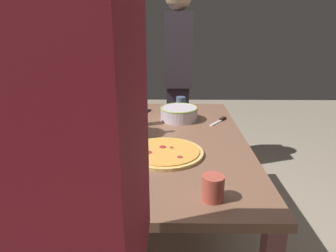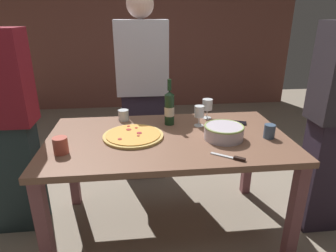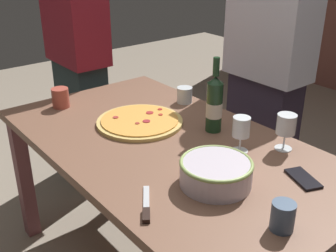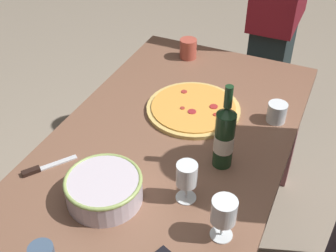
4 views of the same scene
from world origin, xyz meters
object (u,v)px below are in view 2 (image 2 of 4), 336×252
(wine_bottle, at_px, (169,108))
(pizza_knife, at_px, (232,158))
(cup_amber, at_px, (124,115))
(wine_glass_by_bottle, at_px, (207,105))
(serving_bowl, at_px, (224,131))
(pizza, at_px, (133,136))
(cup_ceramic, at_px, (61,145))
(person_guest_right, at_px, (143,91))
(wine_glass_near_pizza, at_px, (199,112))
(person_guest_left, at_px, (1,121))
(dining_table, at_px, (168,149))
(cell_phone, at_px, (236,123))
(cup_spare, at_px, (269,131))

(wine_bottle, height_order, pizza_knife, wine_bottle)
(wine_bottle, bearing_deg, cup_amber, 160.36)
(wine_glass_by_bottle, relative_size, cup_amber, 1.85)
(serving_bowl, relative_size, wine_glass_by_bottle, 1.69)
(wine_bottle, bearing_deg, pizza_knife, -63.27)
(pizza, relative_size, cup_ceramic, 4.03)
(wine_bottle, bearing_deg, pizza, -140.90)
(person_guest_right, bearing_deg, wine_glass_near_pizza, 21.53)
(serving_bowl, distance_m, cup_ceramic, 1.02)
(pizza, xyz_separation_m, person_guest_right, (0.09, 0.79, 0.10))
(pizza, xyz_separation_m, wine_glass_near_pizza, (0.48, 0.16, 0.09))
(person_guest_left, bearing_deg, dining_table, 0.00)
(serving_bowl, height_order, person_guest_right, person_guest_right)
(person_guest_left, bearing_deg, pizza, -1.15)
(serving_bowl, relative_size, wine_bottle, 0.77)
(wine_bottle, distance_m, pizza_knife, 0.67)
(pizza_knife, bearing_deg, wine_bottle, 116.73)
(cup_ceramic, xyz_separation_m, pizza_knife, (0.98, -0.17, -0.04))
(wine_bottle, height_order, cell_phone, wine_bottle)
(wine_bottle, bearing_deg, cell_phone, -4.22)
(dining_table, xyz_separation_m, serving_bowl, (0.36, -0.07, 0.14))
(pizza, distance_m, person_guest_right, 0.81)
(pizza, xyz_separation_m, cup_amber, (-0.07, 0.34, 0.03))
(serving_bowl, xyz_separation_m, cup_spare, (0.30, -0.02, -0.00))
(wine_bottle, bearing_deg, dining_table, -98.65)
(wine_glass_near_pizza, relative_size, cup_ceramic, 1.52)
(pizza, distance_m, person_guest_left, 0.89)
(pizza_knife, bearing_deg, serving_bowl, 84.11)
(pizza, height_order, serving_bowl, serving_bowl)
(wine_glass_by_bottle, bearing_deg, wine_glass_near_pizza, -121.82)
(cup_amber, xyz_separation_m, person_guest_right, (0.16, 0.46, 0.07))
(cup_ceramic, bearing_deg, wine_glass_near_pizza, 21.59)
(wine_bottle, xyz_separation_m, cell_phone, (0.50, -0.04, -0.12))
(wine_glass_near_pizza, distance_m, cup_spare, 0.50)
(dining_table, height_order, cup_ceramic, cup_ceramic)
(wine_bottle, relative_size, cup_amber, 4.08)
(cup_amber, height_order, cell_phone, cup_amber)
(cell_phone, height_order, person_guest_left, person_guest_left)
(dining_table, bearing_deg, wine_glass_near_pizza, 35.62)
(dining_table, relative_size, wine_glass_by_bottle, 10.44)
(dining_table, bearing_deg, person_guest_right, 99.97)
(cup_spare, distance_m, person_guest_left, 1.79)
(cup_amber, xyz_separation_m, person_guest_left, (-0.80, -0.19, 0.05))
(dining_table, bearing_deg, wine_bottle, 81.35)
(wine_glass_near_pizza, relative_size, cup_amber, 1.83)
(serving_bowl, xyz_separation_m, cup_ceramic, (-1.01, -0.11, -0.00))
(cell_phone, bearing_deg, dining_table, 131.45)
(wine_glass_near_pizza, bearing_deg, person_guest_left, -179.42)
(cup_amber, bearing_deg, person_guest_left, -166.62)
(person_guest_right, bearing_deg, pizza, -16.33)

